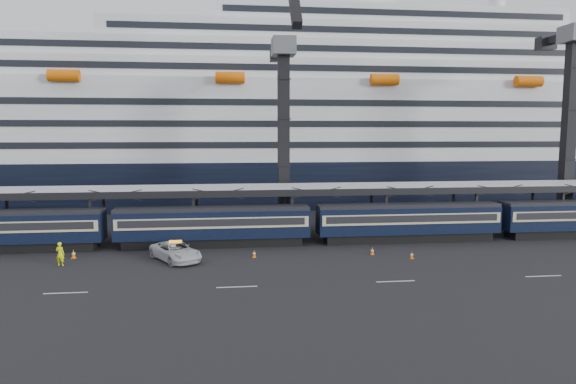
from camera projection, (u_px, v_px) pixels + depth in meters
name	position (u px, v px, depth m)	size (l,w,h in m)	color
ground	(537.00, 263.00, 44.47)	(260.00, 260.00, 0.00)	black
train	(439.00, 220.00, 53.53)	(133.05, 3.00, 4.05)	black
canopy	(465.00, 186.00, 57.68)	(130.00, 6.25, 5.53)	#9FA1A7
cruise_ship	(375.00, 126.00, 88.29)	(214.09, 28.84, 34.00)	black
crane_dark_near	(284.00, 127.00, 59.08)	(4.50, 17.75, 35.08)	#494D51
crane_dark_mid	(572.00, 115.00, 62.05)	(4.50, 18.24, 39.64)	#494D51
pickup_truck	(176.00, 251.00, 45.13)	(2.73, 5.91, 1.64)	silver
worker	(60.00, 254.00, 43.40)	(0.74, 0.49, 2.03)	#E8FF0D
traffic_cone_a	(74.00, 254.00, 46.04)	(0.41, 0.41, 0.82)	#ED6207
traffic_cone_b	(254.00, 254.00, 46.34)	(0.35, 0.35, 0.70)	#ED6207
traffic_cone_c	(412.00, 255.00, 45.90)	(0.34, 0.34, 0.69)	#ED6207
traffic_cone_d	(372.00, 251.00, 47.44)	(0.36, 0.36, 0.73)	#ED6207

